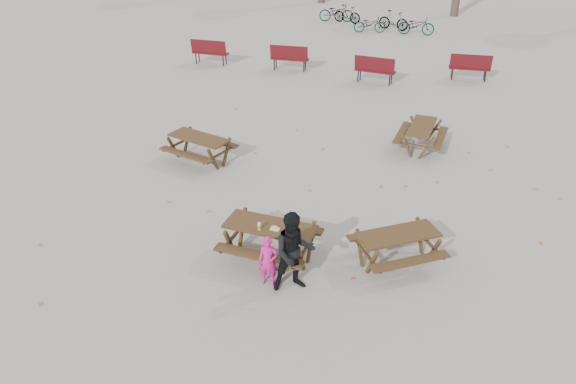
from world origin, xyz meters
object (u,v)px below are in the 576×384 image
(soda_bottle, at_px, (259,227))
(picnic_table_east, at_px, (397,248))
(child, at_px, (268,261))
(food_tray, at_px, (275,229))
(main_picnic_table, at_px, (270,233))
(picnic_table_north, at_px, (200,149))
(adult, at_px, (294,252))
(picnic_table_far, at_px, (421,137))

(soda_bottle, bearing_deg, picnic_table_east, 20.28)
(child, height_order, picnic_table_east, child)
(food_tray, bearing_deg, main_picnic_table, 144.75)
(picnic_table_east, distance_m, picnic_table_north, 6.43)
(adult, height_order, picnic_table_east, adult)
(adult, bearing_deg, child, 154.31)
(child, bearing_deg, picnic_table_north, 118.64)
(main_picnic_table, bearing_deg, adult, -43.41)
(main_picnic_table, xyz_separation_m, picnic_table_north, (-3.44, 3.43, -0.23))
(adult, bearing_deg, soda_bottle, 118.58)
(picnic_table_north, xyz_separation_m, picnic_table_far, (5.42, 2.92, -0.01))
(child, distance_m, adult, 0.57)
(main_picnic_table, height_order, child, child)
(picnic_table_north, bearing_deg, adult, -32.26)
(picnic_table_east, bearing_deg, picnic_table_north, 116.02)
(main_picnic_table, distance_m, adult, 1.07)
(child, xyz_separation_m, adult, (0.49, 0.05, 0.29))
(picnic_table_north, distance_m, picnic_table_far, 6.16)
(food_tray, bearing_deg, picnic_table_east, 20.18)
(food_tray, relative_size, picnic_table_far, 0.11)
(soda_bottle, height_order, picnic_table_far, soda_bottle)
(food_tray, height_order, adult, adult)
(child, distance_m, picnic_table_east, 2.60)
(soda_bottle, height_order, adult, adult)
(main_picnic_table, relative_size, child, 1.75)
(main_picnic_table, distance_m, picnic_table_east, 2.51)
(main_picnic_table, height_order, soda_bottle, soda_bottle)
(soda_bottle, height_order, child, child)
(picnic_table_north, height_order, picnic_table_far, picnic_table_north)
(soda_bottle, distance_m, picnic_table_far, 6.91)
(soda_bottle, relative_size, picnic_table_far, 0.11)
(adult, height_order, picnic_table_far, adult)
(main_picnic_table, xyz_separation_m, food_tray, (0.15, -0.10, 0.21))
(food_tray, xyz_separation_m, adult, (0.61, -0.61, 0.01))
(soda_bottle, relative_size, child, 0.17)
(food_tray, bearing_deg, picnic_table_north, 135.48)
(soda_bottle, relative_size, picnic_table_north, 0.10)
(food_tray, distance_m, child, 0.73)
(soda_bottle, bearing_deg, picnic_table_north, 132.24)
(main_picnic_table, xyz_separation_m, picnic_table_far, (1.98, 6.34, -0.24))
(food_tray, distance_m, picnic_table_east, 2.43)
(adult, distance_m, picnic_table_north, 5.92)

